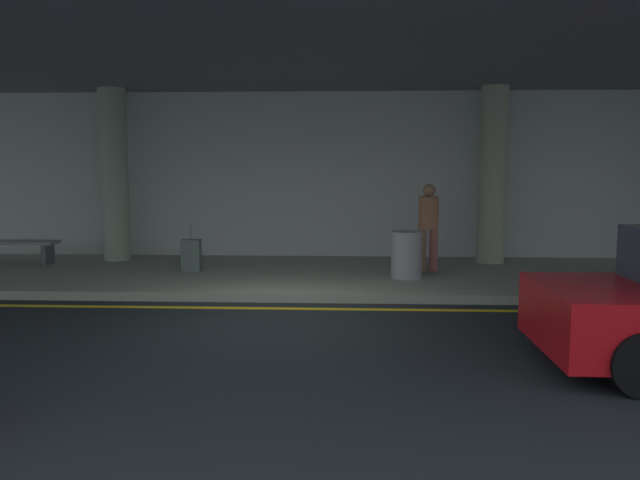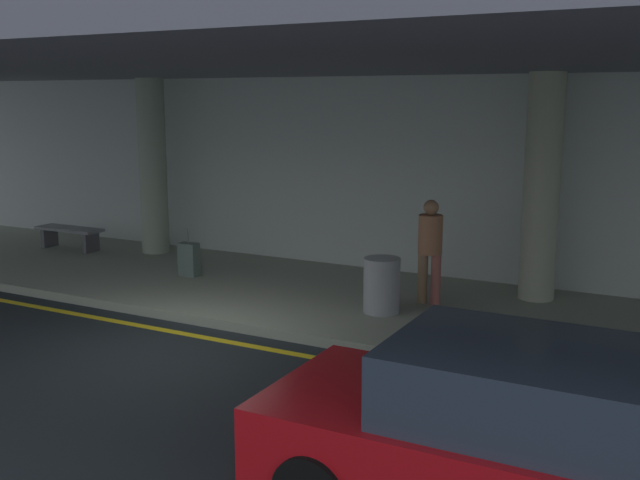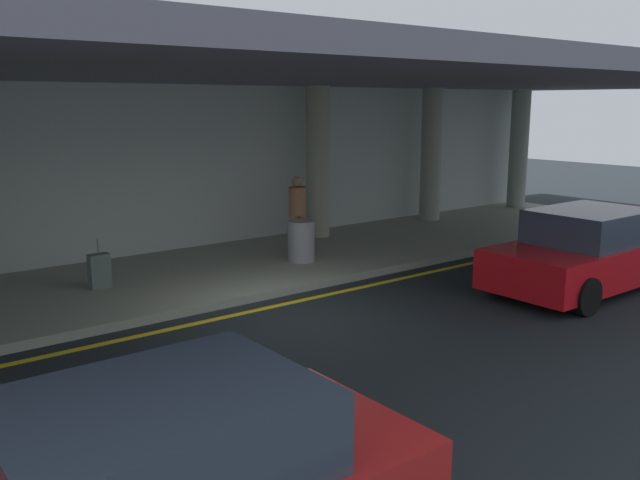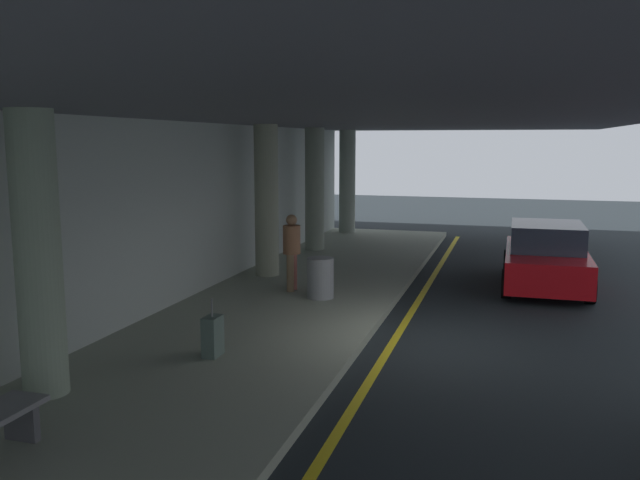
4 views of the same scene
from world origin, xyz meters
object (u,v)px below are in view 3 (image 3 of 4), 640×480
(support_column_right_mid, at_px, (519,149))
(support_column_center, at_px, (431,155))
(support_column_left_mid, at_px, (318,162))
(trash_bin_steel, at_px, (301,241))
(car_red, at_px, (586,252))
(suitcase_upright_primary, at_px, (100,271))
(traveler_with_luggage, at_px, (297,209))

(support_column_right_mid, bearing_deg, support_column_center, 180.00)
(support_column_center, bearing_deg, support_column_right_mid, 0.00)
(support_column_left_mid, distance_m, support_column_center, 4.00)
(support_column_right_mid, xyz_separation_m, trash_bin_steel, (-9.93, -1.93, -1.40))
(support_column_left_mid, bearing_deg, support_column_center, 0.00)
(car_red, distance_m, suitcase_upright_primary, 8.82)
(support_column_center, height_order, suitcase_upright_primary, support_column_center)
(traveler_with_luggage, xyz_separation_m, trash_bin_steel, (-0.48, -0.80, -0.54))
(support_column_right_mid, xyz_separation_m, car_red, (-6.82, -6.52, -1.26))
(traveler_with_luggage, bearing_deg, support_column_right_mid, 138.21)
(support_column_center, xyz_separation_m, traveler_with_luggage, (-5.45, -1.14, -0.86))
(support_column_left_mid, distance_m, support_column_right_mid, 8.00)
(support_column_center, bearing_deg, traveler_with_luggage, -168.23)
(support_column_left_mid, bearing_deg, support_column_right_mid, 0.00)
(car_red, bearing_deg, traveler_with_luggage, -67.74)
(support_column_center, xyz_separation_m, car_red, (-2.82, -6.52, -1.26))
(support_column_right_mid, bearing_deg, suitcase_upright_primary, -174.20)
(support_column_left_mid, height_order, support_column_right_mid, same)
(support_column_center, xyz_separation_m, suitcase_upright_primary, (-10.02, -1.42, -1.51))
(traveler_with_luggage, distance_m, suitcase_upright_primary, 4.62)
(traveler_with_luggage, height_order, suitcase_upright_primary, traveler_with_luggage)
(traveler_with_luggage, height_order, trash_bin_steel, traveler_with_luggage)
(support_column_left_mid, bearing_deg, car_red, -79.75)
(support_column_right_mid, distance_m, traveler_with_luggage, 9.56)
(support_column_center, bearing_deg, support_column_left_mid, 180.00)
(suitcase_upright_primary, bearing_deg, support_column_center, 10.02)
(car_red, relative_size, suitcase_upright_primary, 4.56)
(support_column_center, height_order, traveler_with_luggage, support_column_center)
(trash_bin_steel, bearing_deg, car_red, -55.84)
(support_column_right_mid, bearing_deg, trash_bin_steel, -169.00)
(trash_bin_steel, bearing_deg, suitcase_upright_primary, 172.91)
(support_column_center, height_order, support_column_right_mid, same)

